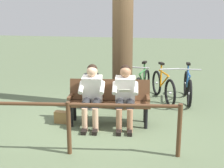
% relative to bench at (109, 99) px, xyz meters
% --- Properties ---
extents(ground_plane, '(40.00, 40.00, 0.00)m').
position_rel_bench_xyz_m(ground_plane, '(0.27, 0.16, -0.51)').
color(ground_plane, '#566647').
extents(bench, '(1.65, 0.69, 0.87)m').
position_rel_bench_xyz_m(bench, '(0.00, 0.00, 0.00)').
color(bench, '#51331E').
rests_on(bench, ground).
extents(person_reading, '(0.53, 0.80, 1.20)m').
position_rel_bench_xyz_m(person_reading, '(-0.34, 0.12, 0.16)').
color(person_reading, white).
rests_on(person_reading, ground).
extents(person_companion, '(0.53, 0.80, 1.20)m').
position_rel_bench_xyz_m(person_companion, '(0.30, 0.21, 0.16)').
color(person_companion, white).
rests_on(person_companion, ground).
extents(handbag, '(0.31, 0.15, 0.24)m').
position_rel_bench_xyz_m(handbag, '(0.92, 0.21, -0.39)').
color(handbag, olive).
rests_on(handbag, ground).
extents(tree_trunk, '(0.46, 0.46, 4.05)m').
position_rel_bench_xyz_m(tree_trunk, '(-0.09, -1.01, 1.52)').
color(tree_trunk, '#4C3823').
rests_on(tree_trunk, ground).
extents(litter_bin, '(0.34, 0.34, 0.82)m').
position_rel_bench_xyz_m(litter_bin, '(0.59, -0.80, -0.10)').
color(litter_bin, slate).
rests_on(litter_bin, ground).
extents(bicycle_black, '(0.48, 1.68, 0.94)m').
position_rel_bench_xyz_m(bicycle_black, '(-1.59, -1.85, -0.15)').
color(bicycle_black, black).
rests_on(bicycle_black, ground).
extents(bicycle_purple, '(0.70, 1.59, 0.94)m').
position_rel_bench_xyz_m(bicycle_purple, '(-0.99, -1.77, -0.15)').
color(bicycle_purple, black).
rests_on(bicycle_purple, ground).
extents(bicycle_green, '(0.48, 1.68, 0.94)m').
position_rel_bench_xyz_m(bicycle_green, '(-0.47, -1.84, -0.15)').
color(bicycle_green, black).
rests_on(bicycle_green, ground).
extents(railing_fence, '(3.41, 0.57, 0.85)m').
position_rel_bench_xyz_m(railing_fence, '(0.33, 1.43, 0.10)').
color(railing_fence, '#51331E').
rests_on(railing_fence, ground).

